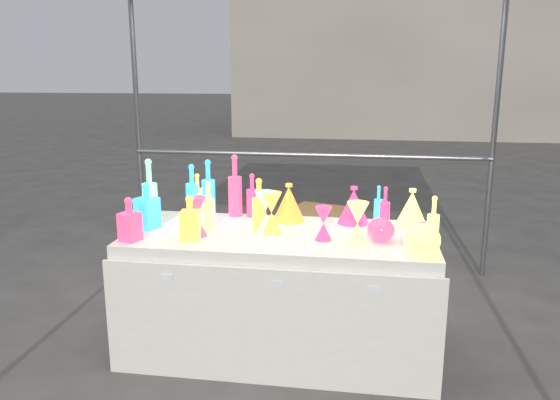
# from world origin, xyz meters

# --- Properties ---
(ground) EXTENTS (80.00, 80.00, 0.00)m
(ground) POSITION_xyz_m (0.00, 0.00, 0.00)
(ground) COLOR #615E59
(ground) RESTS_ON ground
(display_table) EXTENTS (1.84, 0.83, 0.75)m
(display_table) POSITION_xyz_m (0.00, -0.01, 0.37)
(display_table) COLOR white
(display_table) RESTS_ON ground
(background_building) EXTENTS (14.00, 6.00, 6.00)m
(background_building) POSITION_xyz_m (4.00, 14.00, 3.00)
(background_building) COLOR #B8AE99
(background_building) RESTS_ON ground
(cardboard_box_closed) EXTENTS (0.69, 0.59, 0.42)m
(cardboard_box_closed) POSITION_xyz_m (0.11, 1.91, 0.21)
(cardboard_box_closed) COLOR #B38150
(cardboard_box_closed) RESTS_ON ground
(cardboard_box_flat) EXTENTS (0.77, 0.64, 0.06)m
(cardboard_box_flat) POSITION_xyz_m (0.32, 2.16, 0.03)
(cardboard_box_flat) COLOR #B38150
(cardboard_box_flat) RESTS_ON ground
(bottle_0) EXTENTS (0.09, 0.09, 0.28)m
(bottle_0) POSITION_xyz_m (-0.61, 0.35, 0.89)
(bottle_0) COLOR red
(bottle_0) RESTS_ON display_table
(bottle_1) EXTENTS (0.11, 0.11, 0.37)m
(bottle_1) POSITION_xyz_m (-0.53, 0.35, 0.94)
(bottle_1) COLOR #178227
(bottle_1) RESTS_ON display_table
(bottle_2) EXTENTS (0.12, 0.12, 0.41)m
(bottle_2) POSITION_xyz_m (-0.35, 0.35, 0.95)
(bottle_2) COLOR #D44316
(bottle_2) RESTS_ON display_table
(bottle_3) EXTENTS (0.10, 0.10, 0.29)m
(bottle_3) POSITION_xyz_m (-0.24, 0.35, 0.89)
(bottle_3) COLOR #1C3EA6
(bottle_3) RESTS_ON display_table
(bottle_4) EXTENTS (0.09, 0.09, 0.30)m
(bottle_4) POSITION_xyz_m (-0.44, 0.01, 0.90)
(bottle_4) COLOR #157D88
(bottle_4) RESTS_ON display_table
(bottle_5) EXTENTS (0.11, 0.11, 0.42)m
(bottle_5) POSITION_xyz_m (-0.81, 0.02, 0.96)
(bottle_5) COLOR #B4247C
(bottle_5) RESTS_ON display_table
(bottle_6) EXTENTS (0.10, 0.10, 0.32)m
(bottle_6) POSITION_xyz_m (-0.13, 0.02, 0.91)
(bottle_6) COLOR red
(bottle_6) RESTS_ON display_table
(bottle_7) EXTENTS (0.10, 0.10, 0.35)m
(bottle_7) POSITION_xyz_m (-0.62, 0.27, 0.93)
(bottle_7) COLOR #178227
(bottle_7) RESTS_ON display_table
(decanter_0) EXTENTS (0.12, 0.12, 0.26)m
(decanter_0) POSITION_xyz_m (-0.48, -0.21, 0.88)
(decanter_0) COLOR red
(decanter_0) RESTS_ON display_table
(decanter_1) EXTENTS (0.12, 0.12, 0.25)m
(decanter_1) POSITION_xyz_m (-0.81, -0.28, 0.88)
(decanter_1) COLOR #D44316
(decanter_1) RESTS_ON display_table
(decanter_2) EXTENTS (0.15, 0.15, 0.28)m
(decanter_2) POSITION_xyz_m (-0.81, -0.03, 0.89)
(decanter_2) COLOR #178227
(decanter_2) RESTS_ON display_table
(hourglass_0) EXTENTS (0.14, 0.14, 0.23)m
(hourglass_0) POSITION_xyz_m (-0.47, -0.13, 0.87)
(hourglass_0) COLOR #D44316
(hourglass_0) RESTS_ON display_table
(hourglass_1) EXTENTS (0.10, 0.10, 0.19)m
(hourglass_1) POSITION_xyz_m (0.26, -0.10, 0.85)
(hourglass_1) COLOR #1C3EA6
(hourglass_1) RESTS_ON display_table
(hourglass_2) EXTENTS (0.14, 0.14, 0.24)m
(hourglass_2) POSITION_xyz_m (0.45, -0.15, 0.87)
(hourglass_2) COLOR #157D88
(hourglass_2) RESTS_ON display_table
(hourglass_3) EXTENTS (0.15, 0.15, 0.25)m
(hourglass_3) POSITION_xyz_m (-0.09, 0.01, 0.87)
(hourglass_3) COLOR #B4247C
(hourglass_3) RESTS_ON display_table
(hourglass_4) EXTENTS (0.16, 0.16, 0.25)m
(hourglass_4) POSITION_xyz_m (-0.05, -0.01, 0.87)
(hourglass_4) COLOR red
(hourglass_4) RESTS_ON display_table
(globe_1) EXTENTS (0.25, 0.25, 0.15)m
(globe_1) POSITION_xyz_m (0.79, -0.29, 0.83)
(globe_1) COLOR #157D88
(globe_1) RESTS_ON display_table
(globe_2) EXTENTS (0.18, 0.18, 0.12)m
(globe_2) POSITION_xyz_m (0.59, -0.09, 0.81)
(globe_2) COLOR #D44316
(globe_2) RESTS_ON display_table
(globe_3) EXTENTS (0.19, 0.19, 0.12)m
(globe_3) POSITION_xyz_m (0.81, -0.14, 0.81)
(globe_3) COLOR #1C3EA6
(globe_3) RESTS_ON display_table
(lampshade_1) EXTENTS (0.25, 0.25, 0.24)m
(lampshade_1) POSITION_xyz_m (0.01, 0.28, 0.87)
(lampshade_1) COLOR gold
(lampshade_1) RESTS_ON display_table
(lampshade_2) EXTENTS (0.24, 0.24, 0.24)m
(lampshade_2) POSITION_xyz_m (0.42, 0.28, 0.87)
(lampshade_2) COLOR #1C3EA6
(lampshade_2) RESTS_ON display_table
(lampshade_3) EXTENTS (0.22, 0.22, 0.23)m
(lampshade_3) POSITION_xyz_m (0.78, 0.28, 0.87)
(lampshade_3) COLOR #157D88
(lampshade_3) RESTS_ON display_table
(bottle_8) EXTENTS (0.06, 0.06, 0.24)m
(bottle_8) POSITION_xyz_m (0.58, 0.30, 0.87)
(bottle_8) COLOR #178227
(bottle_8) RESTS_ON display_table
(bottle_10) EXTENTS (0.07, 0.07, 0.26)m
(bottle_10) POSITION_xyz_m (0.61, 0.17, 0.88)
(bottle_10) COLOR #1C3EA6
(bottle_10) RESTS_ON display_table
(bottle_11) EXTENTS (0.08, 0.08, 0.29)m
(bottle_11) POSITION_xyz_m (0.86, -0.15, 0.89)
(bottle_11) COLOR #157D88
(bottle_11) RESTS_ON display_table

